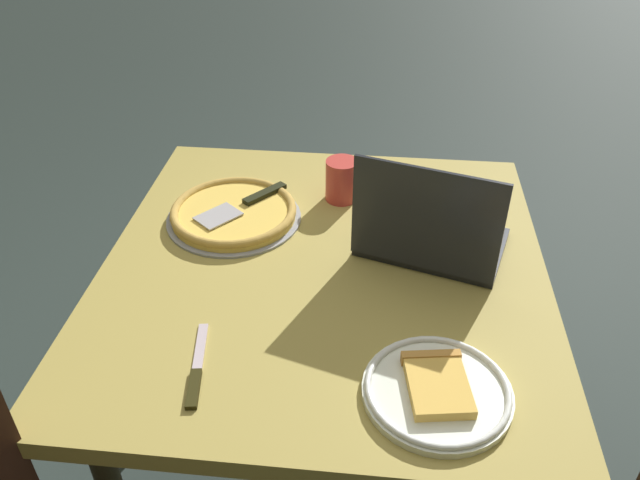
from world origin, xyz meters
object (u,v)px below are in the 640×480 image
(dining_table, at_px, (324,291))
(pizza_plate, at_px, (437,389))
(table_knife, at_px, (196,372))
(laptop, at_px, (430,234))
(drink_cup, at_px, (342,180))
(pizza_tray, at_px, (234,213))

(dining_table, relative_size, pizza_plate, 4.00)
(pizza_plate, distance_m, table_knife, 0.43)
(laptop, distance_m, drink_cup, 0.31)
(laptop, height_order, pizza_tray, laptop)
(dining_table, distance_m, pizza_tray, 0.30)
(dining_table, height_order, table_knife, table_knife)
(laptop, height_order, pizza_plate, laptop)
(dining_table, distance_m, table_knife, 0.41)
(dining_table, height_order, drink_cup, drink_cup)
(drink_cup, bearing_deg, pizza_tray, -64.30)
(pizza_plate, bearing_deg, drink_cup, -161.19)
(pizza_plate, height_order, pizza_tray, same)
(pizza_plate, bearing_deg, table_knife, -90.33)
(drink_cup, bearing_deg, dining_table, -3.53)
(drink_cup, bearing_deg, table_knife, -18.76)
(laptop, distance_m, table_knife, 0.59)
(pizza_plate, xyz_separation_m, drink_cup, (-0.63, -0.22, 0.04))
(drink_cup, bearing_deg, laptop, 43.87)
(laptop, xyz_separation_m, table_knife, (0.41, -0.43, -0.05))
(dining_table, xyz_separation_m, pizza_tray, (-0.16, -0.24, 0.10))
(pizza_plate, xyz_separation_m, table_knife, (-0.00, -0.43, -0.01))
(drink_cup, bearing_deg, pizza_plate, 18.81)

